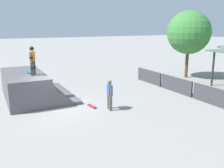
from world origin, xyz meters
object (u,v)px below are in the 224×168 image
bystander_walking (110,93)px  skateboard_on_ground (92,106)px  skateboard_on_deck (31,73)px  tree_far_back (189,33)px  skater_on_deck (32,59)px

bystander_walking → skateboard_on_ground: 1.43m
skateboard_on_deck → skateboard_on_ground: bearing=19.7°
skateboard_on_deck → bystander_walking: (3.85, 3.54, -0.83)m
skateboard_on_deck → tree_far_back: bearing=70.2°
skater_on_deck → bystander_walking: bearing=71.3°
skateboard_on_deck → bystander_walking: skateboard_on_deck is taller
skateboard_on_deck → skateboard_on_ground: size_ratio=0.97×
skateboard_on_deck → bystander_walking: 5.29m
bystander_walking → skateboard_on_ground: bystander_walking is taller
skater_on_deck → skateboard_on_deck: size_ratio=2.03×
skater_on_deck → tree_far_back: bearing=121.0°
skater_on_deck → bystander_walking: 5.11m
bystander_walking → skateboard_on_ground: size_ratio=1.95×
skater_on_deck → bystander_walking: skater_on_deck is taller
skater_on_deck → skateboard_on_ground: bearing=73.2°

